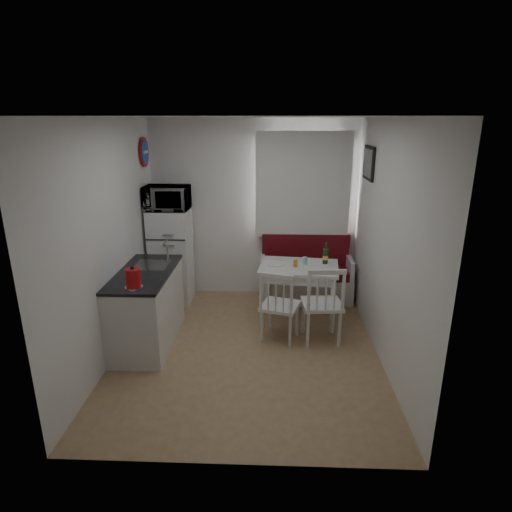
% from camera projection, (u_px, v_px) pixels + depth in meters
% --- Properties ---
extents(floor, '(3.00, 3.50, 0.02)m').
position_uv_depth(floor, '(248.00, 349.00, 5.01)').
color(floor, '#967450').
rests_on(floor, ground).
extents(ceiling, '(3.00, 3.50, 0.02)m').
position_uv_depth(ceiling, '(246.00, 117.00, 4.21)').
color(ceiling, white).
rests_on(ceiling, wall_back).
extents(wall_back, '(3.00, 0.02, 2.60)m').
position_uv_depth(wall_back, '(254.00, 210.00, 6.28)').
color(wall_back, white).
rests_on(wall_back, floor).
extents(wall_front, '(3.00, 0.02, 2.60)m').
position_uv_depth(wall_front, '(232.00, 314.00, 2.95)').
color(wall_front, white).
rests_on(wall_front, floor).
extents(wall_left, '(0.02, 3.50, 2.60)m').
position_uv_depth(wall_left, '(110.00, 242.00, 4.67)').
color(wall_left, white).
rests_on(wall_left, floor).
extents(wall_right, '(0.02, 3.50, 2.60)m').
position_uv_depth(wall_right, '(387.00, 245.00, 4.56)').
color(wall_right, white).
rests_on(wall_right, floor).
extents(window, '(1.22, 0.06, 1.47)m').
position_uv_depth(window, '(303.00, 189.00, 6.12)').
color(window, silver).
rests_on(window, wall_back).
extents(curtain, '(1.35, 0.02, 1.50)m').
position_uv_depth(curtain, '(303.00, 186.00, 6.04)').
color(curtain, white).
rests_on(curtain, wall_back).
extents(kitchen_counter, '(0.62, 1.32, 1.16)m').
position_uv_depth(kitchen_counter, '(147.00, 307.00, 5.07)').
color(kitchen_counter, silver).
rests_on(kitchen_counter, floor).
extents(wall_sign, '(0.03, 0.40, 0.40)m').
position_uv_depth(wall_sign, '(145.00, 152.00, 5.79)').
color(wall_sign, '#1A409D').
rests_on(wall_sign, wall_left).
extents(picture_frame, '(0.04, 0.52, 0.42)m').
position_uv_depth(picture_frame, '(369.00, 163.00, 5.37)').
color(picture_frame, black).
rests_on(picture_frame, wall_right).
extents(bench, '(1.35, 0.52, 0.96)m').
position_uv_depth(bench, '(305.00, 279.00, 6.32)').
color(bench, silver).
rests_on(bench, floor).
extents(dining_table, '(1.09, 0.82, 0.76)m').
position_uv_depth(dining_table, '(299.00, 272.00, 5.59)').
color(dining_table, silver).
rests_on(dining_table, floor).
extents(chair_left, '(0.53, 0.52, 0.49)m').
position_uv_depth(chair_left, '(280.00, 300.00, 5.00)').
color(chair_left, silver).
rests_on(chair_left, floor).
extents(chair_right, '(0.49, 0.47, 0.52)m').
position_uv_depth(chair_right, '(323.00, 297.00, 4.96)').
color(chair_right, silver).
rests_on(chair_right, floor).
extents(fridge, '(0.55, 0.55, 1.37)m').
position_uv_depth(fridge, '(172.00, 256.00, 6.18)').
color(fridge, white).
rests_on(fridge, floor).
extents(microwave, '(0.60, 0.41, 0.33)m').
position_uv_depth(microwave, '(167.00, 198.00, 5.87)').
color(microwave, white).
rests_on(microwave, fridge).
extents(kettle, '(0.18, 0.18, 0.24)m').
position_uv_depth(kettle, '(133.00, 278.00, 4.38)').
color(kettle, '#AB0D10').
rests_on(kettle, kitchen_counter).
extents(wine_bottle, '(0.07, 0.07, 0.28)m').
position_uv_depth(wine_bottle, '(326.00, 253.00, 5.60)').
color(wine_bottle, '#14411B').
rests_on(wine_bottle, dining_table).
extents(drinking_glass_orange, '(0.05, 0.05, 0.09)m').
position_uv_depth(drinking_glass_orange, '(295.00, 263.00, 5.50)').
color(drinking_glass_orange, orange).
rests_on(drinking_glass_orange, dining_table).
extents(drinking_glass_blue, '(0.06, 0.06, 0.10)m').
position_uv_depth(drinking_glass_blue, '(305.00, 261.00, 5.59)').
color(drinking_glass_blue, '#87D1E6').
rests_on(drinking_glass_blue, dining_table).
extents(plate, '(0.22, 0.22, 0.02)m').
position_uv_depth(plate, '(276.00, 264.00, 5.59)').
color(plate, white).
rests_on(plate, dining_table).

